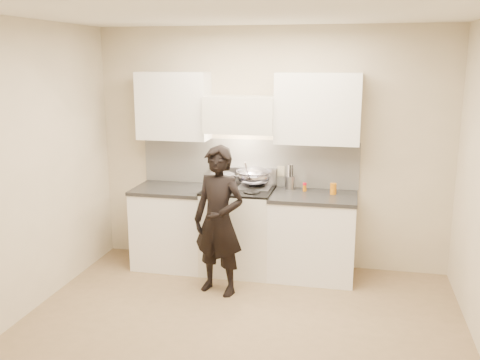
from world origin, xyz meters
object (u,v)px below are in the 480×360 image
(counter_right, at_px, (313,236))
(utensil_crock, at_px, (290,182))
(stove, at_px, (238,229))
(person, at_px, (219,221))
(wok, at_px, (254,176))

(counter_right, bearing_deg, utensil_crock, 144.81)
(stove, distance_m, utensil_crock, 0.79)
(counter_right, bearing_deg, person, -144.94)
(stove, bearing_deg, wok, 44.71)
(utensil_crock, relative_size, person, 0.18)
(stove, xyz_separation_m, wok, (0.15, 0.14, 0.59))
(stove, height_order, wok, wok)
(stove, height_order, utensil_crock, utensil_crock)
(counter_right, height_order, wok, wok)
(stove, relative_size, utensil_crock, 3.46)
(counter_right, distance_m, wok, 0.93)
(counter_right, distance_m, utensil_crock, 0.65)
(counter_right, xyz_separation_m, wok, (-0.68, 0.14, 0.61))
(person, bearing_deg, stove, 100.95)
(wok, relative_size, utensil_crock, 1.79)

